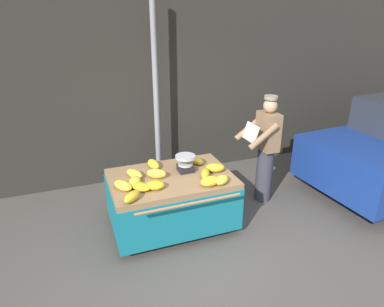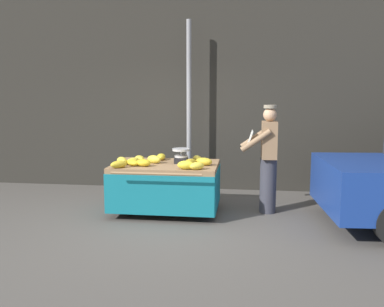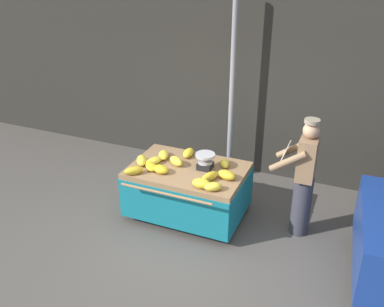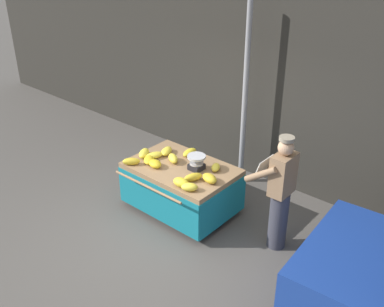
{
  "view_description": "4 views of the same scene",
  "coord_description": "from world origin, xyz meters",
  "px_view_note": "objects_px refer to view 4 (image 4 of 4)",
  "views": [
    {
      "loc": [
        -1.41,
        -3.17,
        2.86
      ],
      "look_at": [
        0.08,
        0.78,
        1.09
      ],
      "focal_mm": 31.94,
      "sensor_mm": 36.0,
      "label": 1
    },
    {
      "loc": [
        1.03,
        -5.7,
        1.96
      ],
      "look_at": [
        0.21,
        0.72,
        0.97
      ],
      "focal_mm": 39.76,
      "sensor_mm": 36.0,
      "label": 2
    },
    {
      "loc": [
        1.96,
        -4.21,
        3.72
      ],
      "look_at": [
        -0.12,
        0.71,
        1.08
      ],
      "focal_mm": 40.42,
      "sensor_mm": 36.0,
      "label": 3
    },
    {
      "loc": [
        3.81,
        -3.63,
        4.12
      ],
      "look_at": [
        -0.05,
        0.85,
        1.05
      ],
      "focal_mm": 41.85,
      "sensor_mm": 36.0,
      "label": 4
    }
  ],
  "objects_px": {
    "weighing_scale": "(196,163)",
    "banana_bunch_0": "(154,155)",
    "banana_bunch_5": "(181,182)",
    "banana_bunch_8": "(131,161)",
    "banana_bunch_4": "(189,187)",
    "banana_bunch_11": "(155,164)",
    "banana_bunch_6": "(173,158)",
    "banana_bunch_12": "(216,167)",
    "banana_cart": "(181,178)",
    "banana_bunch_7": "(190,152)",
    "vendor_person": "(280,193)",
    "street_pole": "(245,96)",
    "banana_bunch_1": "(149,160)",
    "banana_bunch_3": "(193,177)",
    "banana_bunch_9": "(144,153)",
    "banana_bunch_10": "(166,151)",
    "banana_bunch_2": "(210,178)"
  },
  "relations": [
    {
      "from": "banana_bunch_1",
      "to": "banana_bunch_3",
      "type": "distance_m",
      "value": 0.88
    },
    {
      "from": "weighing_scale",
      "to": "banana_bunch_0",
      "type": "relative_size",
      "value": 0.96
    },
    {
      "from": "banana_cart",
      "to": "weighing_scale",
      "type": "relative_size",
      "value": 5.94
    },
    {
      "from": "weighing_scale",
      "to": "banana_bunch_4",
      "type": "bearing_deg",
      "value": -59.08
    },
    {
      "from": "banana_bunch_2",
      "to": "banana_bunch_7",
      "type": "distance_m",
      "value": 0.88
    },
    {
      "from": "banana_bunch_4",
      "to": "vendor_person",
      "type": "relative_size",
      "value": 0.14
    },
    {
      "from": "banana_bunch_3",
      "to": "banana_bunch_12",
      "type": "height_order",
      "value": "banana_bunch_3"
    },
    {
      "from": "banana_bunch_7",
      "to": "banana_bunch_8",
      "type": "bearing_deg",
      "value": -120.12
    },
    {
      "from": "weighing_scale",
      "to": "banana_bunch_10",
      "type": "distance_m",
      "value": 0.71
    },
    {
      "from": "banana_cart",
      "to": "banana_bunch_7",
      "type": "height_order",
      "value": "banana_bunch_7"
    },
    {
      "from": "banana_bunch_4",
      "to": "banana_bunch_7",
      "type": "distance_m",
      "value": 1.06
    },
    {
      "from": "banana_bunch_4",
      "to": "banana_bunch_6",
      "type": "height_order",
      "value": "banana_bunch_6"
    },
    {
      "from": "banana_cart",
      "to": "banana_bunch_10",
      "type": "relative_size",
      "value": 5.65
    },
    {
      "from": "street_pole",
      "to": "weighing_scale",
      "type": "height_order",
      "value": "street_pole"
    },
    {
      "from": "banana_bunch_9",
      "to": "vendor_person",
      "type": "relative_size",
      "value": 0.17
    },
    {
      "from": "banana_bunch_12",
      "to": "banana_bunch_5",
      "type": "bearing_deg",
      "value": -97.42
    },
    {
      "from": "banana_bunch_5",
      "to": "banana_bunch_10",
      "type": "height_order",
      "value": "banana_bunch_5"
    },
    {
      "from": "banana_bunch_8",
      "to": "banana_bunch_12",
      "type": "relative_size",
      "value": 1.24
    },
    {
      "from": "banana_bunch_1",
      "to": "banana_bunch_7",
      "type": "height_order",
      "value": "banana_bunch_7"
    },
    {
      "from": "weighing_scale",
      "to": "banana_bunch_11",
      "type": "xyz_separation_m",
      "value": [
        -0.53,
        -0.35,
        -0.06
      ]
    },
    {
      "from": "banana_cart",
      "to": "banana_bunch_5",
      "type": "height_order",
      "value": "banana_bunch_5"
    },
    {
      "from": "banana_bunch_5",
      "to": "banana_bunch_8",
      "type": "distance_m",
      "value": 1.01
    },
    {
      "from": "banana_bunch_6",
      "to": "banana_bunch_7",
      "type": "distance_m",
      "value": 0.34
    },
    {
      "from": "street_pole",
      "to": "banana_bunch_1",
      "type": "xyz_separation_m",
      "value": [
        -0.65,
        -1.59,
        -0.76
      ]
    },
    {
      "from": "banana_bunch_11",
      "to": "vendor_person",
      "type": "height_order",
      "value": "vendor_person"
    },
    {
      "from": "banana_cart",
      "to": "banana_bunch_0",
      "type": "distance_m",
      "value": 0.57
    },
    {
      "from": "banana_bunch_8",
      "to": "banana_bunch_11",
      "type": "bearing_deg",
      "value": 29.34
    },
    {
      "from": "banana_bunch_0",
      "to": "vendor_person",
      "type": "height_order",
      "value": "vendor_person"
    },
    {
      "from": "banana_cart",
      "to": "banana_bunch_11",
      "type": "relative_size",
      "value": 6.93
    },
    {
      "from": "banana_bunch_0",
      "to": "banana_bunch_12",
      "type": "relative_size",
      "value": 1.34
    },
    {
      "from": "banana_bunch_6",
      "to": "banana_bunch_10",
      "type": "relative_size",
      "value": 0.89
    },
    {
      "from": "banana_bunch_4",
      "to": "banana_bunch_12",
      "type": "distance_m",
      "value": 0.69
    },
    {
      "from": "banana_bunch_4",
      "to": "banana_bunch_11",
      "type": "bearing_deg",
      "value": 168.89
    },
    {
      "from": "banana_bunch_11",
      "to": "banana_bunch_6",
      "type": "bearing_deg",
      "value": 71.41
    },
    {
      "from": "banana_bunch_4",
      "to": "banana_bunch_11",
      "type": "xyz_separation_m",
      "value": [
        -0.84,
        0.16,
        -0.0
      ]
    },
    {
      "from": "banana_bunch_1",
      "to": "banana_bunch_4",
      "type": "bearing_deg",
      "value": -11.37
    },
    {
      "from": "weighing_scale",
      "to": "banana_bunch_3",
      "type": "height_order",
      "value": "weighing_scale"
    },
    {
      "from": "banana_bunch_0",
      "to": "banana_bunch_6",
      "type": "xyz_separation_m",
      "value": [
        0.32,
        0.1,
        0.01
      ]
    },
    {
      "from": "weighing_scale",
      "to": "banana_bunch_5",
      "type": "relative_size",
      "value": 1.11
    },
    {
      "from": "banana_cart",
      "to": "banana_bunch_1",
      "type": "height_order",
      "value": "banana_bunch_1"
    },
    {
      "from": "banana_bunch_10",
      "to": "banana_bunch_5",
      "type": "bearing_deg",
      "value": -34.86
    },
    {
      "from": "banana_cart",
      "to": "weighing_scale",
      "type": "height_order",
      "value": "weighing_scale"
    },
    {
      "from": "banana_cart",
      "to": "banana_bunch_5",
      "type": "xyz_separation_m",
      "value": [
        0.39,
        -0.43,
        0.28
      ]
    },
    {
      "from": "street_pole",
      "to": "banana_bunch_7",
      "type": "height_order",
      "value": "street_pole"
    },
    {
      "from": "banana_bunch_3",
      "to": "banana_bunch_4",
      "type": "bearing_deg",
      "value": -60.6
    },
    {
      "from": "banana_cart",
      "to": "banana_bunch_10",
      "type": "bearing_deg",
      "value": 160.85
    },
    {
      "from": "banana_bunch_2",
      "to": "banana_bunch_12",
      "type": "xyz_separation_m",
      "value": [
        -0.14,
        0.32,
        -0.01
      ]
    },
    {
      "from": "banana_bunch_4",
      "to": "banana_bunch_11",
      "type": "relative_size",
      "value": 0.97
    },
    {
      "from": "banana_bunch_2",
      "to": "banana_bunch_8",
      "type": "height_order",
      "value": "banana_bunch_2"
    },
    {
      "from": "banana_bunch_9",
      "to": "banana_bunch_10",
      "type": "relative_size",
      "value": 1.0
    }
  ]
}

